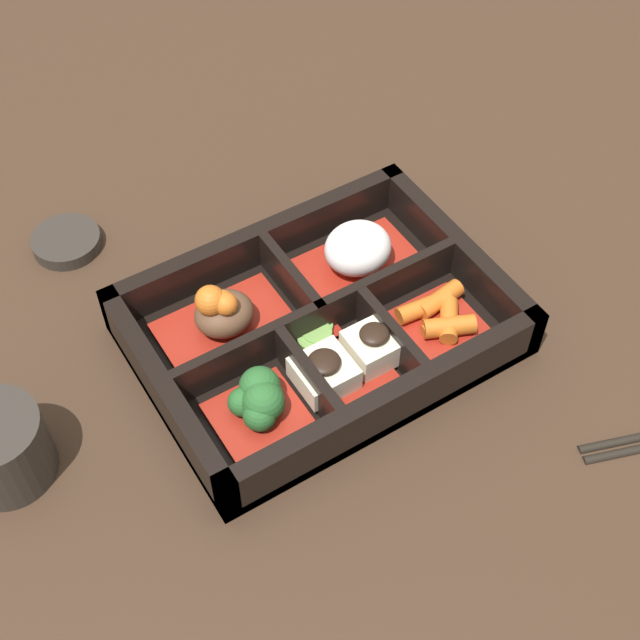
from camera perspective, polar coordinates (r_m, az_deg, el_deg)
ground_plane at (r=0.71m, az=0.00°, el=-1.28°), size 3.00×3.00×0.00m
bento_base at (r=0.71m, az=0.00°, el=-1.03°), size 0.28×0.20×0.01m
bento_rim at (r=0.69m, az=0.09°, el=-0.25°), size 0.28×0.20×0.05m
bowl_stew at (r=0.69m, az=-6.21°, el=0.28°), size 0.10×0.07×0.05m
bowl_rice at (r=0.73m, az=2.42°, el=4.32°), size 0.10×0.07×0.04m
bowl_greens at (r=0.64m, az=-3.87°, el=-5.32°), size 0.07×0.06×0.04m
bowl_tofu at (r=0.67m, az=1.83°, el=-2.63°), size 0.08×0.06×0.04m
bowl_carrots at (r=0.70m, az=7.58°, el=0.10°), size 0.07×0.06×0.02m
bowl_pickles at (r=0.69m, az=-0.24°, el=-0.98°), size 0.04×0.03×0.01m
sauce_dish at (r=0.80m, az=-15.92°, el=4.86°), size 0.06×0.06×0.01m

